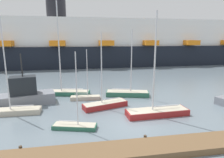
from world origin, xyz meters
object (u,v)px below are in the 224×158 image
Objects in this scene: sailboat_6 at (105,104)px; cruise_ship at (122,45)px; sailboat_2 at (157,111)px; sailboat_5 at (127,93)px; sailboat_3 at (85,97)px; sailboat_0 at (75,125)px; sailboat_4 at (15,110)px; sailboat_1 at (65,91)px; fishing_boat_0 at (22,95)px.

cruise_ship is (10.65, 39.25, 5.84)m from sailboat_6.
sailboat_5 is (-1.42, 7.67, -0.04)m from sailboat_2.
sailboat_2 is at bearing -39.02° from sailboat_3.
sailboat_4 reaches higher than sailboat_0.
sailboat_1 is at bearing 139.50° from sailboat_3.
fishing_boat_0 is (-14.18, -1.46, 0.81)m from sailboat_5.
sailboat_4 is (-5.07, -6.74, -0.15)m from sailboat_1.
sailboat_4 is 1.25× the size of fishing_boat_0.
sailboat_0 is 11.99m from sailboat_5.
cruise_ship reaches higher than sailboat_6.
fishing_boat_0 is (-15.61, 6.21, 0.78)m from sailboat_2.
sailboat_0 is 8.20m from sailboat_4.
sailboat_6 reaches higher than sailboat_3.
sailboat_5 is 5.79m from sailboat_6.
sailboat_3 is 0.65× the size of sailboat_4.
fishing_boat_0 is (-0.02, 3.21, 0.81)m from sailboat_4.
sailboat_0 is at bearing 37.77° from sailboat_6.
sailboat_5 is at bearing -149.52° from sailboat_6.
sailboat_1 is 1.21× the size of sailboat_2.
sailboat_1 is at bearing 21.57° from fishing_boat_0.
sailboat_6 reaches higher than fishing_boat_0.
sailboat_0 is 10.44m from fishing_boat_0.
sailboat_4 is 0.10× the size of cruise_ship.
sailboat_0 is 1.04× the size of sailboat_3.
sailboat_2 is at bearing 169.69° from sailboat_4.
sailboat_3 is 6.21m from sailboat_5.
sailboat_2 is 6.30m from sailboat_6.
sailboat_4 is at bearing 64.70° from sailboat_1.
sailboat_1 is 6.23m from fishing_boat_0.
sailboat_1 is 14.33m from sailboat_2.
sailboat_5 is (6.16, 0.74, 0.13)m from sailboat_3.
sailboat_0 is 46.96m from cruise_ship.
sailboat_0 reaches higher than fishing_boat_0.
cruise_ship reaches higher than sailboat_5.
sailboat_5 reaches higher than sailboat_0.
sailboat_5 is 1.05× the size of sailboat_6.
sailboat_0 is 0.84× the size of fishing_boat_0.
sailboat_0 is 0.75× the size of sailboat_5.
sailboat_3 reaches higher than fishing_boat_0.
sailboat_3 is at bearing 96.23° from sailboat_0.
sailboat_5 is at bearing 66.30° from sailboat_0.
sailboat_6 is at bearing 69.81° from sailboat_0.
sailboat_3 is 38.43m from cruise_ship.
sailboat_2 reaches higher than sailboat_3.
sailboat_1 is 1.47× the size of sailboat_6.
fishing_boat_0 is at bearing -32.66° from sailboat_6.
cruise_ship is (20.92, 39.63, 5.81)m from sailboat_4.
cruise_ship is at bearing 46.95° from fishing_boat_0.
sailboat_6 is (-5.32, 3.38, -0.06)m from sailboat_2.
sailboat_1 is at bearing -68.01° from sailboat_6.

